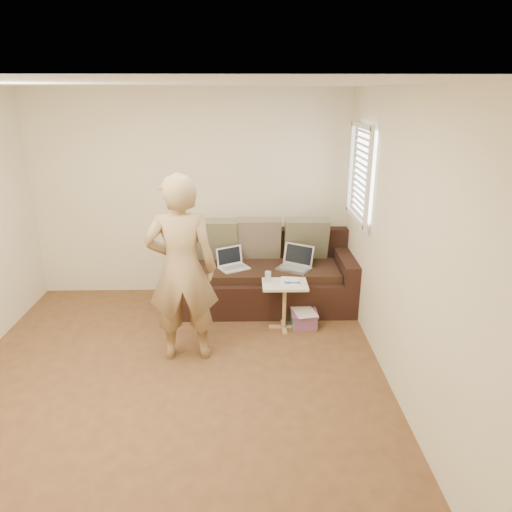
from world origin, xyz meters
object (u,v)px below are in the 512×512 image
at_px(laptop_white, 234,269).
at_px(drinking_glass, 268,277).
at_px(laptop_silver, 294,269).
at_px(striped_box, 304,319).
at_px(sofa, 263,273).
at_px(side_table, 284,306).
at_px(person, 182,270).

distance_m(laptop_white, drinking_glass, 0.62).
bearing_deg(laptop_silver, drinking_glass, -95.20).
distance_m(laptop_white, striped_box, 1.04).
bearing_deg(laptop_white, sofa, -14.24).
xyz_separation_m(laptop_white, striped_box, (0.80, -0.50, -0.43)).
height_order(laptop_silver, side_table, laptop_silver).
bearing_deg(drinking_glass, person, -144.34).
distance_m(laptop_white, side_table, 0.82).
relative_size(sofa, laptop_white, 6.53).
distance_m(sofa, laptop_white, 0.39).
height_order(laptop_silver, striped_box, laptop_silver).
distance_m(laptop_white, person, 1.26).
bearing_deg(person, laptop_silver, -141.71).
xyz_separation_m(drinking_glass, striped_box, (0.42, -0.02, -0.51)).
bearing_deg(sofa, person, -124.78).
height_order(sofa, laptop_white, sofa).
height_order(laptop_silver, person, person).
relative_size(laptop_white, person, 0.18).
xyz_separation_m(sofa, striped_box, (0.44, -0.60, -0.33)).
height_order(sofa, striped_box, sofa).
height_order(sofa, laptop_silver, sofa).
height_order(laptop_silver, laptop_white, laptop_silver).
bearing_deg(sofa, laptop_silver, -20.19).
distance_m(person, drinking_glass, 1.10).
bearing_deg(striped_box, laptop_silver, 99.95).
bearing_deg(side_table, laptop_silver, 73.19).
bearing_deg(person, side_table, -154.80).
xyz_separation_m(laptop_silver, drinking_glass, (-0.33, -0.45, 0.09)).
xyz_separation_m(laptop_silver, striped_box, (0.08, -0.46, -0.43)).
distance_m(laptop_silver, person, 1.65).
xyz_separation_m(laptop_white, side_table, (0.57, -0.53, -0.25)).
relative_size(laptop_silver, side_table, 0.71).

